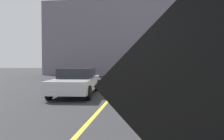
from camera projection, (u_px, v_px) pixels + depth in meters
The scene contains 9 objects.
lane_center_stripe at pixel (83, 128), 5.95m from camera, with size 0.14×36.00×0.01m, color yellow.
roadwork_sign at pixel (197, 96), 1.70m from camera, with size 1.61×0.34×2.33m.
arrow_board_trailer at pixel (150, 84), 12.75m from camera, with size 1.59×1.94×2.70m.
box_truck at pixel (161, 62), 18.97m from camera, with size 2.82×8.06×3.14m.
pickup_car at pixel (77, 81), 12.12m from camera, with size 2.32×5.11×1.38m.
highway_guide_sign at pixel (173, 46), 24.33m from camera, with size 2.78×0.34×5.00m.
far_building_block at pixel (111, 40), 32.09m from camera, with size 16.78×7.80×9.43m, color slate.
traffic_cone_mid_lane at pixel (142, 111), 6.47m from camera, with size 0.36×0.36×0.70m.
traffic_cone_far_lane at pixel (140, 93), 9.98m from camera, with size 0.36×0.36×0.72m.
Camera 1 is at (1.53, 0.26, 1.73)m, focal length 37.07 mm.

